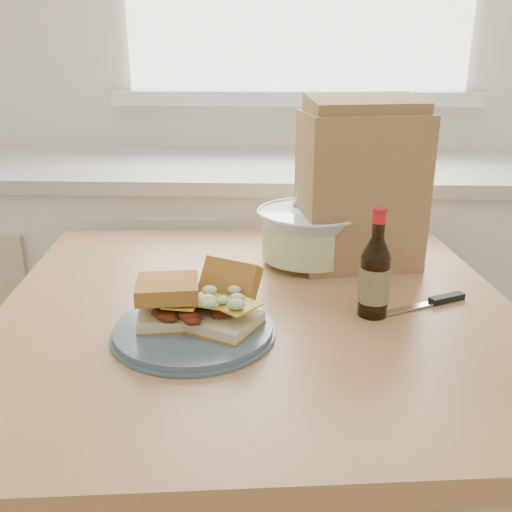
{
  "coord_description": "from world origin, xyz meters",
  "views": [
    {
      "loc": [
        -0.05,
        -0.16,
        1.29
      ],
      "look_at": [
        -0.1,
        0.89,
        0.9
      ],
      "focal_mm": 40.0,
      "sensor_mm": 36.0,
      "label": 1
    }
  ],
  "objects_px": {
    "plate": "(193,330)",
    "beer_bottle": "(375,276)",
    "dining_table": "(257,358)",
    "coleslaw_bowl": "(309,237)",
    "paper_bag": "(360,191)"
  },
  "relations": [
    {
      "from": "dining_table",
      "to": "coleslaw_bowl",
      "type": "xyz_separation_m",
      "value": [
        0.11,
        0.23,
        0.18
      ]
    },
    {
      "from": "dining_table",
      "to": "beer_bottle",
      "type": "relative_size",
      "value": 5.29
    },
    {
      "from": "dining_table",
      "to": "coleslaw_bowl",
      "type": "bearing_deg",
      "value": 58.97
    },
    {
      "from": "plate",
      "to": "coleslaw_bowl",
      "type": "height_order",
      "value": "coleslaw_bowl"
    },
    {
      "from": "paper_bag",
      "to": "plate",
      "type": "bearing_deg",
      "value": -142.55
    },
    {
      "from": "plate",
      "to": "beer_bottle",
      "type": "relative_size",
      "value": 1.33
    },
    {
      "from": "plate",
      "to": "beer_bottle",
      "type": "xyz_separation_m",
      "value": [
        0.32,
        0.1,
        0.07
      ]
    },
    {
      "from": "plate",
      "to": "paper_bag",
      "type": "relative_size",
      "value": 0.8
    },
    {
      "from": "beer_bottle",
      "to": "dining_table",
      "type": "bearing_deg",
      "value": -176.97
    },
    {
      "from": "dining_table",
      "to": "paper_bag",
      "type": "xyz_separation_m",
      "value": [
        0.22,
        0.24,
        0.29
      ]
    },
    {
      "from": "dining_table",
      "to": "beer_bottle",
      "type": "xyz_separation_m",
      "value": [
        0.22,
        -0.04,
        0.2
      ]
    },
    {
      "from": "beer_bottle",
      "to": "paper_bag",
      "type": "bearing_deg",
      "value": 102.81
    },
    {
      "from": "plate",
      "to": "coleslaw_bowl",
      "type": "xyz_separation_m",
      "value": [
        0.21,
        0.37,
        0.05
      ]
    },
    {
      "from": "dining_table",
      "to": "plate",
      "type": "bearing_deg",
      "value": -133.97
    },
    {
      "from": "beer_bottle",
      "to": "plate",
      "type": "bearing_deg",
      "value": -150.19
    }
  ]
}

